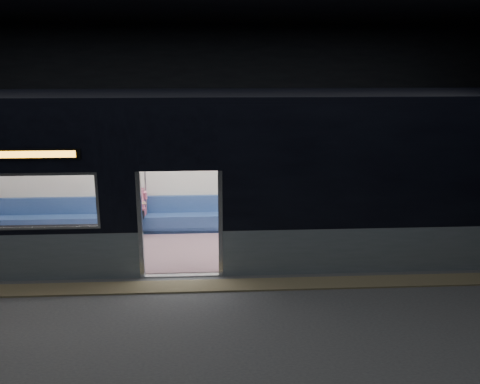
{
  "coord_description": "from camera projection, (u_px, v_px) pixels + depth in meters",
  "views": [
    {
      "loc": [
        0.58,
        -7.94,
        3.96
      ],
      "look_at": [
        1.18,
        2.3,
        1.31
      ],
      "focal_mm": 38.0,
      "sensor_mm": 36.0,
      "label": 1
    }
  ],
  "objects": [
    {
      "name": "station_floor",
      "position": [
        179.0,
        301.0,
        8.64
      ],
      "size": [
        24.0,
        14.0,
        0.01
      ],
      "primitive_type": "cube",
      "color": "#47494C",
      "rests_on": "ground"
    },
    {
      "name": "station_envelope",
      "position": [
        172.0,
        81.0,
        7.72
      ],
      "size": [
        24.0,
        14.0,
        5.0
      ],
      "color": "black",
      "rests_on": "station_floor"
    },
    {
      "name": "tactile_strip",
      "position": [
        181.0,
        287.0,
        9.16
      ],
      "size": [
        22.8,
        0.5,
        0.03
      ],
      "primitive_type": "cube",
      "color": "#8C7F59",
      "rests_on": "station_floor"
    },
    {
      "name": "metro_car",
      "position": [
        183.0,
        165.0,
        10.63
      ],
      "size": [
        18.0,
        3.04,
        3.35
      ],
      "color": "gray",
      "rests_on": "station_floor"
    },
    {
      "name": "passenger",
      "position": [
        137.0,
        203.0,
        11.81
      ],
      "size": [
        0.37,
        0.62,
        1.26
      ],
      "rotation": [
        0.0,
        0.0,
        -0.11
      ],
      "color": "black",
      "rests_on": "metro_car"
    },
    {
      "name": "handbag",
      "position": [
        135.0,
        210.0,
        11.64
      ],
      "size": [
        0.31,
        0.28,
        0.13
      ],
      "primitive_type": "cube",
      "rotation": [
        0.0,
        0.0,
        0.22
      ],
      "color": "black",
      "rests_on": "passenger"
    },
    {
      "name": "transit_map",
      "position": [
        316.0,
        169.0,
        12.17
      ],
      "size": [
        0.91,
        0.03,
        0.59
      ],
      "primitive_type": "cube",
      "color": "white",
      "rests_on": "metro_car"
    }
  ]
}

